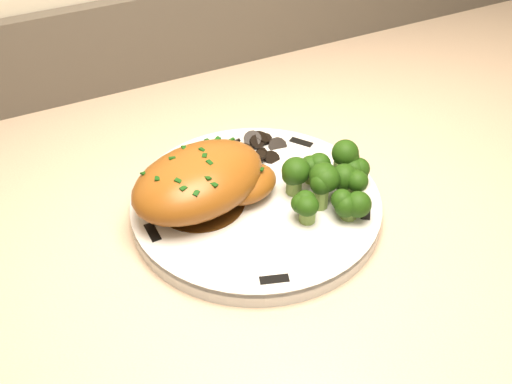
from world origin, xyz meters
name	(u,v)px	position (x,y,z in m)	size (l,w,h in m)	color
plate	(256,206)	(0.11, 1.69, 0.86)	(0.26, 0.26, 0.02)	silver
rim_accent_0	(301,143)	(0.20, 1.75, 0.86)	(0.03, 0.01, 0.00)	black
rim_accent_1	(186,153)	(0.08, 1.79, 0.86)	(0.03, 0.01, 0.00)	black
rim_accent_2	(153,232)	(0.00, 1.69, 0.86)	(0.03, 0.01, 0.00)	black
rim_accent_3	(274,280)	(0.08, 1.58, 0.86)	(0.03, 0.01, 0.00)	black
rim_accent_4	(366,211)	(0.20, 1.62, 0.86)	(0.03, 0.01, 0.00)	black
gravy_pool	(200,202)	(0.06, 1.71, 0.86)	(0.09, 0.09, 0.00)	#341C09
chicken_breast	(204,181)	(0.06, 1.71, 0.89)	(0.17, 0.13, 0.06)	#955319
mushroom_pile	(252,158)	(0.14, 1.75, 0.87)	(0.08, 0.06, 0.02)	black
broccoli_florets	(330,182)	(0.18, 1.66, 0.89)	(0.10, 0.09, 0.04)	olive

